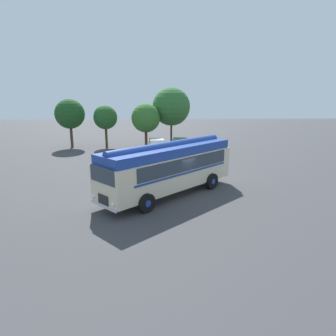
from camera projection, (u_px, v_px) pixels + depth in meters
The scene contains 9 objects.
ground_plane at pixel (176, 193), 19.84m from camera, with size 120.00×120.00×0.00m, color #3D3D3F.
vintage_bus at pixel (169, 166), 19.20m from camera, with size 9.05×8.66×3.49m.
car_near_left at pixel (157, 146), 32.55m from camera, with size 2.15×4.29×1.66m.
car_mid_left at pixel (180, 146), 32.66m from camera, with size 2.35×4.38×1.66m.
car_mid_right at pixel (207, 146), 32.67m from camera, with size 2.10×4.27×1.66m.
tree_far_left at pixel (69, 114), 36.07m from camera, with size 3.56×3.56×5.83m.
tree_left_of_centre at pixel (105, 117), 36.41m from camera, with size 2.88×2.88×5.06m.
tree_centre at pixel (146, 118), 35.39m from camera, with size 3.41×3.41×5.33m.
tree_right_of_centre at pixel (172, 107), 37.08m from camera, with size 4.66×4.66×7.20m.
Camera 1 is at (-1.32, -18.82, 6.40)m, focal length 32.00 mm.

